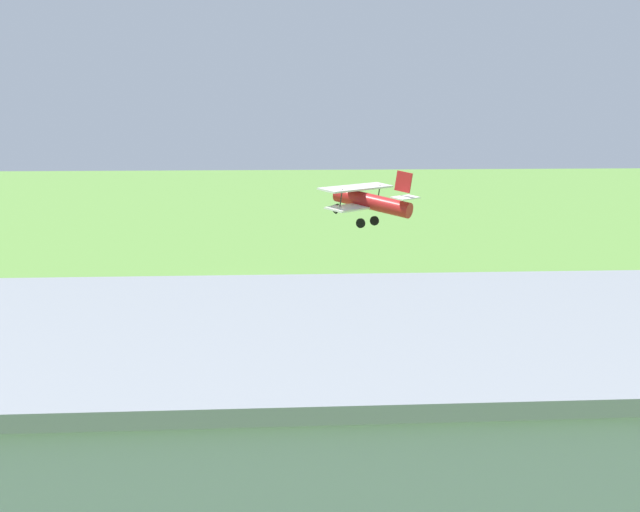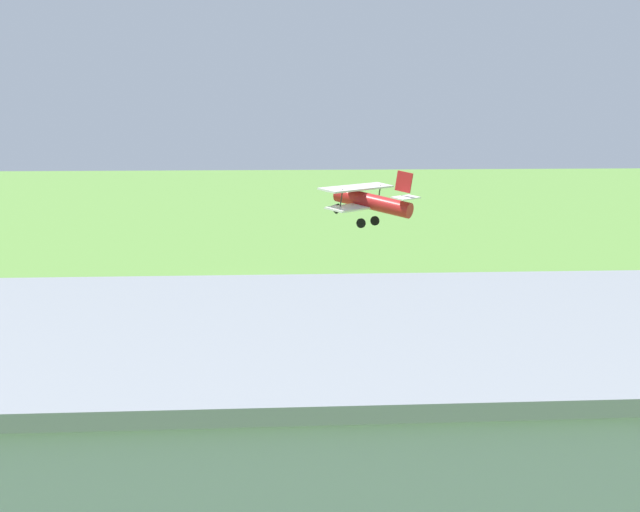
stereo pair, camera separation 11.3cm
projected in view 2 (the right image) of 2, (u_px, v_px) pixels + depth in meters
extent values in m
plane|color=#568438|center=(240.00, 282.00, 61.01)|extent=(400.00, 400.00, 0.00)
cube|color=#99A3AD|center=(150.00, 436.00, 22.08)|extent=(36.31, 15.04, 5.41)
cube|color=gray|center=(146.00, 328.00, 21.67)|extent=(36.93, 15.67, 0.35)
cube|color=#384251|center=(175.00, 379.00, 28.98)|extent=(10.00, 0.53, 4.44)
cylinder|color=#B21E1E|center=(373.00, 202.00, 56.33)|extent=(5.08, 4.39, 1.94)
cone|color=black|center=(333.00, 208.00, 58.06)|extent=(1.09, 1.08, 0.84)
cube|color=silver|center=(364.00, 206.00, 56.71)|extent=(6.06, 7.05, 0.34)
cube|color=silver|center=(358.00, 187.00, 56.83)|extent=(6.06, 7.05, 0.34)
cube|color=#B21E1E|center=(404.00, 182.00, 54.91)|extent=(1.07, 0.89, 1.46)
cube|color=silver|center=(406.00, 197.00, 54.97)|extent=(2.33, 2.59, 0.23)
cylinder|color=black|center=(375.00, 221.00, 57.50)|extent=(0.59, 0.51, 0.64)
cylinder|color=black|center=(361.00, 223.00, 55.91)|extent=(0.59, 0.51, 0.64)
cylinder|color=#332D28|center=(379.00, 194.00, 58.90)|extent=(0.27, 0.24, 1.27)
cylinder|color=#332D28|center=(341.00, 199.00, 54.64)|extent=(0.27, 0.24, 1.27)
cube|color=silver|center=(506.00, 330.00, 39.55)|extent=(2.46, 2.46, 2.00)
cube|color=silver|center=(583.00, 328.00, 39.50)|extent=(5.21, 2.80, 2.21)
cylinder|color=black|center=(517.00, 357.00, 38.60)|extent=(0.99, 0.40, 0.96)
cylinder|color=black|center=(507.00, 345.00, 40.78)|extent=(0.99, 0.40, 0.96)
cylinder|color=black|center=(622.00, 357.00, 38.54)|extent=(0.99, 0.40, 0.96)
cylinder|color=black|center=(607.00, 345.00, 40.72)|extent=(0.99, 0.40, 0.96)
cylinder|color=beige|center=(336.00, 344.00, 41.33)|extent=(0.42, 0.42, 0.78)
cylinder|color=#72338C|center=(336.00, 331.00, 41.24)|extent=(0.50, 0.50, 0.55)
sphere|color=#D8AD84|center=(336.00, 323.00, 41.18)|extent=(0.21, 0.21, 0.21)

